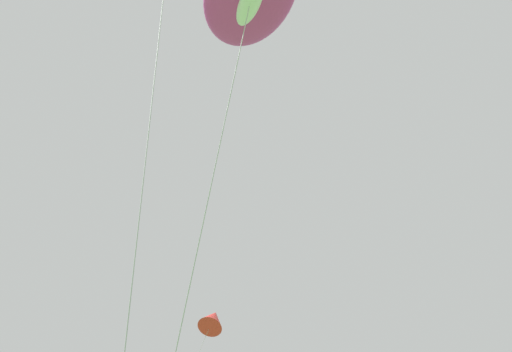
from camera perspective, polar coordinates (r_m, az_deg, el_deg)
small_kite_streamer_purple at (r=29.98m, az=-4.30°, el=-13.95°), size 4.56×3.85×15.25m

